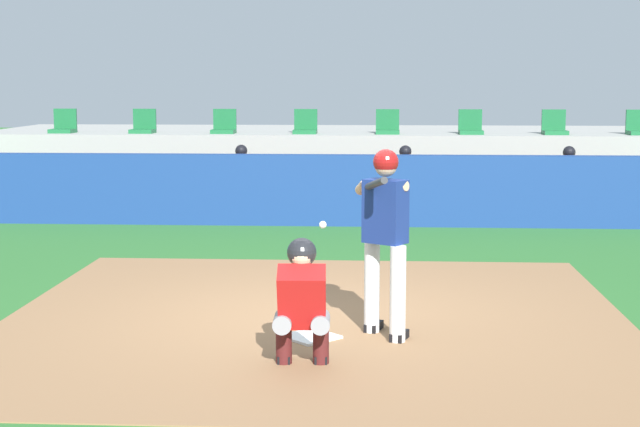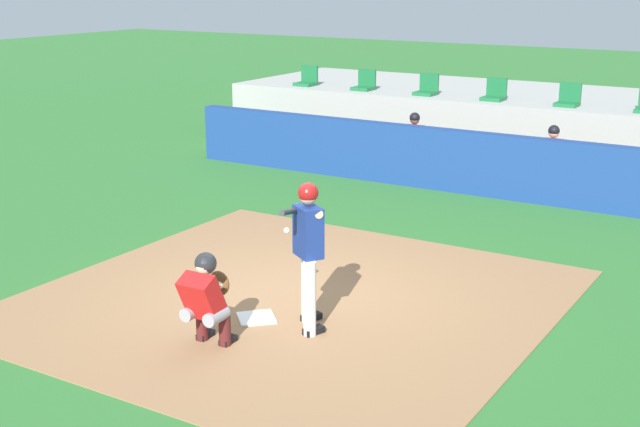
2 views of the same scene
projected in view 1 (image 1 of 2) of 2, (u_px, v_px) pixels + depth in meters
ground_plane at (316, 319)px, 9.95m from camera, size 80.00×80.00×0.00m
dirt_infield at (316, 318)px, 9.95m from camera, size 6.40×6.40×0.01m
home_plate at (311, 337)px, 9.15m from camera, size 0.62×0.62×0.02m
batter_at_plate at (384, 231)px, 9.07m from camera, size 0.54×0.91×1.80m
catcher_crouched at (301, 298)px, 8.17m from camera, size 0.49×1.85×1.13m
dugout_wall at (341, 190)px, 16.29m from camera, size 13.00×0.30×1.20m
dugout_bench at (343, 205)px, 17.33m from camera, size 11.80×0.44×0.45m
dugout_player_0 at (241, 180)px, 17.23m from camera, size 0.49×0.70×1.30m
dugout_player_1 at (405, 181)px, 17.05m from camera, size 0.49×0.70×1.30m
dugout_player_2 at (570, 182)px, 16.88m from camera, size 0.49×0.70×1.30m
stands_platform at (349, 162)px, 20.63m from camera, size 15.00×4.40×1.40m
stadium_seat_0 at (64, 126)px, 19.35m from camera, size 0.46×0.46×0.48m
stadium_seat_1 at (143, 126)px, 19.25m from camera, size 0.46×0.46×0.48m
stadium_seat_2 at (224, 126)px, 19.16m from camera, size 0.46×0.46×0.48m
stadium_seat_3 at (305, 127)px, 19.06m from camera, size 0.46×0.46×0.48m
stadium_seat_4 at (388, 127)px, 18.96m from camera, size 0.46×0.46×0.48m
stadium_seat_5 at (471, 127)px, 18.87m from camera, size 0.46×0.46×0.48m
stadium_seat_6 at (554, 127)px, 18.77m from camera, size 0.46×0.46×0.48m
stadium_seat_7 at (639, 128)px, 18.67m from camera, size 0.46×0.46×0.48m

